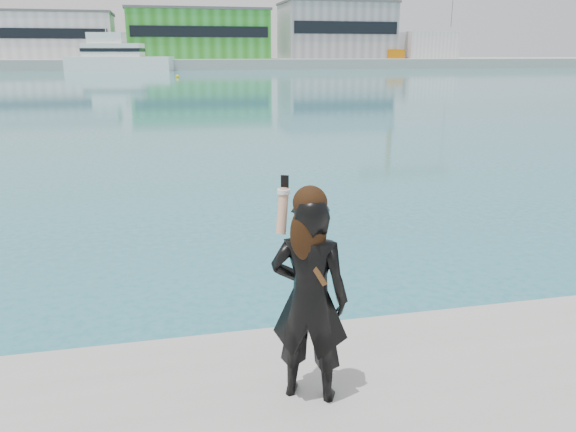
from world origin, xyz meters
name	(u,v)px	position (x,y,z in m)	size (l,w,h in m)	color
far_quay	(163,63)	(0.00, 130.00, 1.00)	(320.00, 40.00, 2.00)	#9E9E99
warehouse_white	(54,35)	(-22.00, 127.98, 6.76)	(24.48, 15.35, 9.50)	silver
warehouse_green	(198,34)	(8.00, 127.98, 7.26)	(30.60, 16.36, 10.50)	#2D9024
warehouse_grey_right	(336,30)	(40.00, 127.98, 8.26)	(25.50, 15.35, 12.50)	gray
ancillary_shed	(426,45)	(62.00, 126.00, 5.00)	(12.00, 10.00, 6.00)	silver
flagpole_right	(266,37)	(22.09, 121.00, 6.54)	(1.28, 0.16, 8.00)	silver
motor_yacht	(117,57)	(-8.58, 110.14, 2.54)	(20.09, 9.35, 9.05)	white
buoy_near	(178,78)	(1.38, 76.64, 0.00)	(0.50, 0.50, 0.50)	yellow
woman	(309,293)	(-0.30, -0.11, 1.63)	(0.67, 0.58, 1.65)	black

